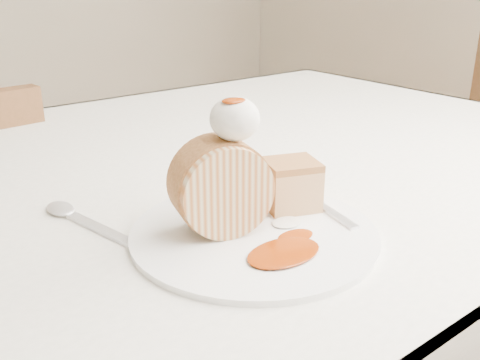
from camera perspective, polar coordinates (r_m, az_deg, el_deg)
table at (r=0.78m, az=-6.37°, el=-4.45°), size 1.40×0.90×0.75m
plate at (r=0.54m, az=1.49°, el=-5.68°), size 0.32×0.32×0.01m
roulade_slice at (r=0.52m, az=-2.01°, el=-0.75°), size 0.10×0.07×0.09m
cake_chunk at (r=0.59m, az=5.45°, el=-0.80°), size 0.07×0.07×0.05m
whipped_cream at (r=0.51m, az=-0.57°, el=6.54°), size 0.05×0.05×0.04m
caramel_drizzle at (r=0.50m, az=-0.68°, el=9.06°), size 0.02×0.02×0.01m
caramel_pool at (r=0.50m, az=4.69°, el=-7.71°), size 0.09×0.07×0.00m
fork at (r=0.59m, az=9.12°, el=-3.03°), size 0.05×0.15×0.00m
spoon at (r=0.56m, az=-13.96°, el=-5.43°), size 0.06×0.16×0.00m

